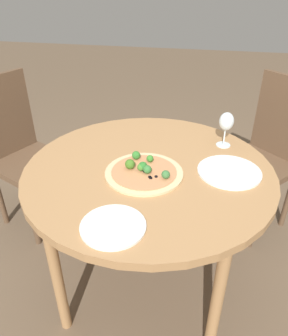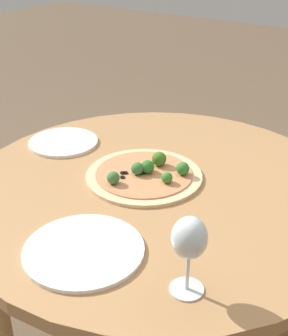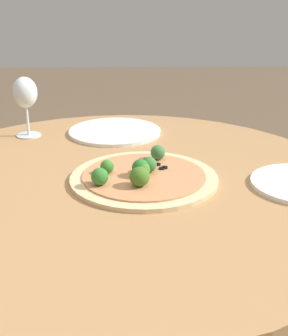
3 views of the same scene
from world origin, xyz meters
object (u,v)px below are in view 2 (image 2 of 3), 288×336
plate_near (84,250)px  plate_far (63,142)px  wine_glass (189,241)px  pizza (145,174)px

plate_near → plate_far: size_ratio=1.20×
wine_glass → plate_far: 0.79m
plate_far → plate_near: bearing=-132.9°
pizza → wine_glass: (-0.34, -0.33, 0.11)m
pizza → plate_far: (0.04, 0.36, -0.01)m
pizza → wine_glass: bearing=-136.0°
pizza → wine_glass: 0.49m
pizza → wine_glass: size_ratio=1.94×
wine_glass → plate_far: size_ratio=0.76×
plate_far → pizza: bearing=-96.2°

